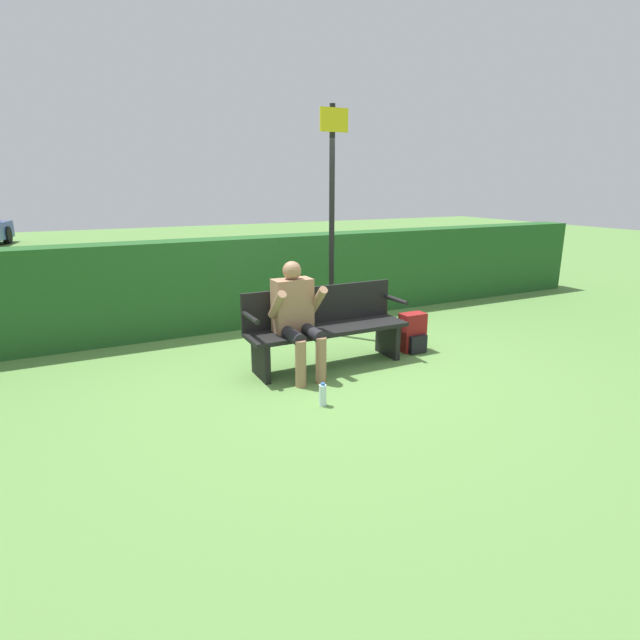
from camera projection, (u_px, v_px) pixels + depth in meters
name	position (u px, v px, depth m)	size (l,w,h in m)	color
ground_plane	(328.00, 366.00, 5.56)	(40.00, 40.00, 0.00)	#5B8942
hedge_back	(262.00, 280.00, 7.16)	(12.00, 0.49, 1.25)	#235623
park_bench	(325.00, 326.00, 5.50)	(1.82, 0.47, 0.87)	black
person_seated	(297.00, 314.00, 5.17)	(0.54, 0.61, 1.19)	#997051
backpack	(413.00, 333.00, 6.01)	(0.30, 0.25, 0.47)	maroon
water_bottle	(323.00, 395.00, 4.54)	(0.07, 0.07, 0.22)	silver
signpost	(332.00, 211.00, 6.29)	(0.38, 0.09, 2.89)	black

